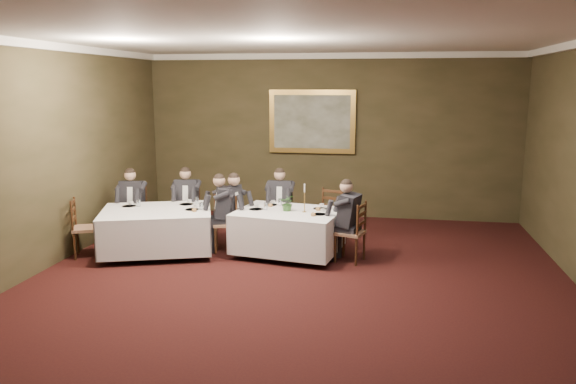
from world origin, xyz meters
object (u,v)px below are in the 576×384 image
(table_second, at_px, (157,228))
(centerpiece, at_px, (288,202))
(painting, at_px, (312,122))
(chair_sec_endright, at_px, (226,234))
(diner_sec_backleft, at_px, (134,213))
(chair_main_endleft, at_px, (230,233))
(candlestick, at_px, (304,201))
(chair_main_endright, at_px, (350,245))
(table_main, at_px, (288,229))
(diner_main_endleft, at_px, (231,220))
(chair_sec_backright, at_px, (188,223))
(chair_main_backleft, at_px, (281,224))
(diner_main_backleft, at_px, (280,213))
(diner_sec_endright, at_px, (225,222))
(chair_main_backright, at_px, (328,228))
(diner_main_endright, at_px, (350,231))
(chair_sec_endleft, at_px, (87,240))
(chair_sec_backleft, at_px, (134,225))
(diner_sec_backright, at_px, (188,211))

(table_second, height_order, centerpiece, centerpiece)
(painting, bearing_deg, chair_sec_endright, -111.20)
(diner_sec_backleft, relative_size, centerpiece, 4.57)
(table_second, distance_m, chair_main_endleft, 1.26)
(diner_sec_backleft, xyz_separation_m, candlestick, (3.27, -0.45, 0.43))
(chair_main_endright, distance_m, painting, 3.75)
(chair_sec_endright, bearing_deg, centerpiece, -113.17)
(table_main, xyz_separation_m, diner_main_endleft, (-1.06, 0.18, 0.06))
(diner_main_endleft, height_order, chair_sec_backright, diner_main_endleft)
(chair_main_backleft, bearing_deg, painting, -101.27)
(diner_main_backleft, xyz_separation_m, candlestick, (0.59, -0.96, 0.43))
(chair_main_backleft, relative_size, diner_sec_backleft, 0.74)
(diner_main_endleft, distance_m, chair_main_endright, 2.17)
(diner_main_backleft, bearing_deg, diner_sec_endright, 44.36)
(chair_sec_backright, relative_size, chair_sec_endright, 1.00)
(chair_main_endright, height_order, candlestick, candlestick)
(chair_main_backright, xyz_separation_m, diner_main_endright, (0.46, -0.97, 0.23))
(chair_main_backleft, height_order, chair_main_endleft, same)
(table_main, height_order, chair_main_backleft, chair_main_backleft)
(table_main, relative_size, centerpiece, 6.47)
(candlestick, bearing_deg, diner_main_endleft, 171.34)
(chair_main_endright, bearing_deg, centerpiece, 96.60)
(painting, bearing_deg, chair_sec_endleft, -132.54)
(chair_main_endright, xyz_separation_m, centerpiece, (-1.08, 0.19, 0.63))
(diner_main_backleft, bearing_deg, chair_main_endleft, 42.35)
(centerpiece, bearing_deg, chair_main_endleft, 171.12)
(diner_main_endright, xyz_separation_m, centerpiece, (-1.07, 0.19, 0.40))
(table_main, bearing_deg, chair_main_endleft, 170.49)
(chair_main_backright, relative_size, chair_sec_backleft, 1.00)
(diner_main_endleft, relative_size, diner_sec_backright, 1.00)
(chair_sec_backleft, relative_size, chair_sec_backright, 1.00)
(centerpiece, relative_size, painting, 0.16)
(chair_main_backright, height_order, diner_sec_backright, diner_sec_backright)
(chair_main_endleft, distance_m, diner_main_endright, 2.17)
(chair_sec_backright, bearing_deg, centerpiece, 152.41)
(diner_sec_backright, distance_m, diner_sec_endright, 1.14)
(chair_sec_endright, bearing_deg, chair_main_backright, -87.58)
(diner_sec_backleft, distance_m, diner_sec_endright, 1.89)
(candlestick, bearing_deg, centerpiece, 171.91)
(chair_sec_backright, distance_m, chair_sec_endright, 1.16)
(chair_sec_backright, bearing_deg, chair_main_endleft, 142.17)
(table_second, distance_m, centerpiece, 2.28)
(table_main, xyz_separation_m, chair_sec_backleft, (-2.99, 0.43, -0.17))
(chair_sec_backright, height_order, diner_sec_backright, diner_sec_backright)
(chair_main_backleft, height_order, chair_main_backright, same)
(chair_main_backleft, distance_m, diner_sec_backleft, 2.74)
(chair_sec_backright, height_order, chair_sec_endright, same)
(diner_sec_backright, xyz_separation_m, chair_sec_endleft, (-1.27, -1.42, -0.23))
(diner_main_backleft, bearing_deg, chair_sec_backleft, 8.13)
(diner_sec_backright, bearing_deg, diner_sec_backleft, 10.75)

